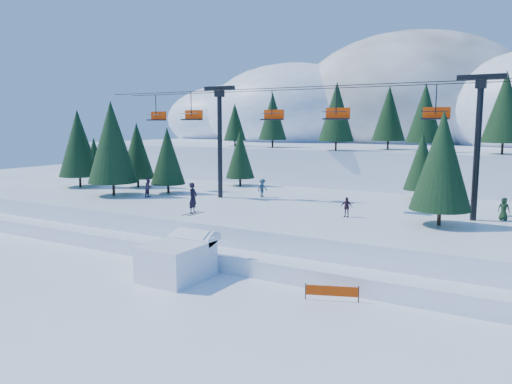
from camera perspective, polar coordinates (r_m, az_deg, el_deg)
The scene contains 10 objects.
ground at distance 28.32m, azimuth -9.78°, elevation -11.66°, with size 160.00×160.00×0.00m, color white.
mid_shelf at distance 42.83m, azimuth 5.91°, elevation -3.17°, with size 70.00×22.00×2.50m, color white.
berm at distance 34.36m, azimuth -1.11°, elevation -7.08°, with size 70.00×6.00×1.10m, color white.
mountain_ridge at distance 96.33m, azimuth 17.10°, elevation 7.65°, with size 119.00×61.01×26.46m.
jump_kicker at distance 30.95m, azimuth -8.91°, elevation -7.53°, with size 3.26×4.45×5.76m.
chairlift at distance 41.59m, azimuth 7.68°, elevation 7.67°, with size 46.00×3.21×10.28m.
conifer_stand at distance 41.70m, azimuth 7.55°, elevation 4.29°, with size 61.12×16.65×9.05m.
distant_skiers at distance 43.40m, azimuth 1.69°, elevation -0.15°, with size 30.58×6.51×1.86m.
banner_near at distance 27.37m, azimuth 8.67°, elevation -11.14°, with size 2.68×1.06×0.90m.
banner_far at distance 28.66m, azimuth 19.17°, elevation -10.61°, with size 2.86×0.09×0.90m.
Camera 1 is at (17.38, -20.29, 9.40)m, focal length 35.00 mm.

